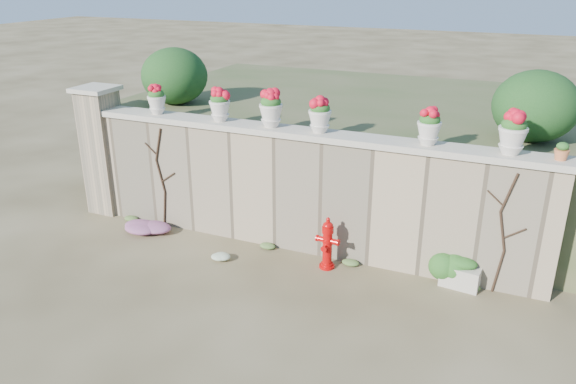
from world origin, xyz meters
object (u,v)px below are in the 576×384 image
at_px(planter_box, 461,273).
at_px(urn_pot_0, 157,100).
at_px(terracotta_pot, 562,152).
at_px(fire_hydrant, 327,243).

xyz_separation_m(planter_box, urn_pot_0, (-5.51, 0.25, 2.13)).
bearing_deg(terracotta_pot, urn_pot_0, 180.00).
relative_size(planter_box, urn_pot_0, 1.18).
height_order(fire_hydrant, planter_box, fire_hydrant).
xyz_separation_m(planter_box, terracotta_pot, (1.07, 0.25, 1.99)).
distance_m(planter_box, terracotta_pot, 2.27).
distance_m(urn_pot_0, terracotta_pot, 6.59).
bearing_deg(urn_pot_0, planter_box, -2.60).
distance_m(fire_hydrant, terracotta_pot, 3.64).
bearing_deg(planter_box, fire_hydrant, -166.18).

